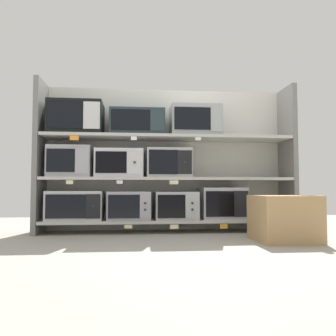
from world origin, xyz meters
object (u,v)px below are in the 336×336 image
at_px(microwave_2, 176,205).
at_px(microwave_8, 137,123).
at_px(microwave_3, 222,203).
at_px(microwave_1, 129,205).
at_px(microwave_6, 169,163).
at_px(microwave_5, 119,163).
at_px(microwave_7, 76,119).
at_px(microwave_9, 195,122).
at_px(shipping_carton, 284,218).
at_px(microwave_0, 76,205).
at_px(microwave_4, 70,162).

height_order(microwave_2, microwave_8, microwave_8).
bearing_deg(microwave_3, microwave_8, -180.00).
distance_m(microwave_1, microwave_6, 0.60).
bearing_deg(microwave_2, microwave_5, 179.97).
bearing_deg(microwave_7, microwave_9, 0.01).
bearing_deg(microwave_1, shipping_carton, -28.49).
relative_size(microwave_2, microwave_9, 0.83).
relative_size(microwave_1, shipping_carton, 0.88).
height_order(microwave_5, microwave_8, microwave_8).
bearing_deg(shipping_carton, microwave_9, 131.50).
bearing_deg(microwave_6, shipping_carton, -38.00).
relative_size(microwave_7, microwave_8, 0.96).
bearing_deg(microwave_9, microwave_7, -179.99).
xyz_separation_m(microwave_0, microwave_9, (1.24, 0.00, 0.89)).
bearing_deg(microwave_0, shipping_carton, -21.13).
relative_size(microwave_1, microwave_5, 0.89).
xyz_separation_m(microwave_1, microwave_2, (0.49, 0.00, -0.00)).
height_order(microwave_0, microwave_1, microwave_0).
bearing_deg(microwave_2, microwave_1, -180.00).
relative_size(microwave_6, shipping_carton, 0.93).
relative_size(microwave_8, shipping_carton, 1.14).
bearing_deg(microwave_8, microwave_2, -0.01).
bearing_deg(microwave_0, microwave_2, -0.00).
xyz_separation_m(microwave_6, shipping_carton, (0.93, -0.73, -0.52)).
relative_size(microwave_0, microwave_2, 1.26).
bearing_deg(microwave_4, microwave_7, -0.29).
relative_size(microwave_5, microwave_8, 0.87).
xyz_separation_m(microwave_1, microwave_8, (0.08, 0.00, 0.86)).
xyz_separation_m(microwave_5, microwave_7, (-0.44, -0.00, 0.46)).
relative_size(microwave_4, microwave_7, 0.80).
height_order(microwave_5, microwave_6, microwave_6).
xyz_separation_m(microwave_2, microwave_6, (-0.08, -0.00, 0.44)).
height_order(microwave_5, shipping_carton, microwave_5).
xyz_separation_m(microwave_0, microwave_1, (0.54, -0.00, -0.00)).
xyz_separation_m(microwave_9, shipping_carton, (0.64, -0.73, -0.97)).
bearing_deg(microwave_4, microwave_1, -0.04).
distance_m(microwave_4, microwave_6, 1.01).
height_order(microwave_0, microwave_6, microwave_6).
relative_size(microwave_1, microwave_2, 0.99).
relative_size(microwave_0, shipping_carton, 1.12).
height_order(microwave_0, microwave_2, microwave_0).
relative_size(microwave_2, microwave_8, 0.78).
height_order(microwave_2, microwave_7, microwave_7).
bearing_deg(microwave_4, microwave_5, -0.01).
height_order(microwave_7, microwave_9, microwave_7).
distance_m(microwave_7, microwave_9, 1.25).
xyz_separation_m(microwave_5, shipping_carton, (1.44, -0.73, -0.52)).
distance_m(microwave_0, microwave_3, 1.53).
bearing_deg(microwave_2, microwave_9, 0.11).
height_order(microwave_3, microwave_9, microwave_9).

